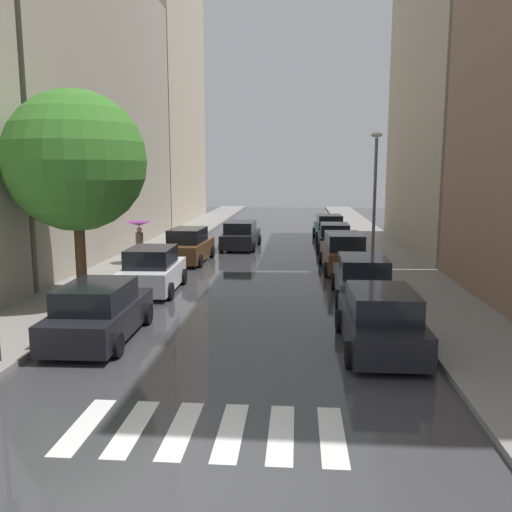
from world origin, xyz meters
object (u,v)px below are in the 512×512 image
at_px(parked_car_right_third, 343,253).
at_px(parked_car_right_fourth, 334,238).
at_px(parked_car_left_third, 189,246).
at_px(lamp_post_right, 375,185).
at_px(pedestrian_foreground, 139,232).
at_px(parked_car_left_nearest, 99,313).
at_px(car_midroad, 241,236).
at_px(parked_car_right_fifth, 329,228).
at_px(street_tree_left, 76,161).
at_px(parked_car_right_second, 362,279).
at_px(parked_car_left_second, 153,271).
at_px(parked_car_right_nearest, 381,321).

bearing_deg(parked_car_right_third, parked_car_right_fourth, -1.91).
distance_m(parked_car_left_third, lamp_post_right, 10.08).
distance_m(parked_car_right_third, pedestrian_foreground, 9.84).
distance_m(parked_car_left_nearest, lamp_post_right, 17.32).
bearing_deg(parked_car_right_third, pedestrian_foreground, 85.76).
relative_size(parked_car_left_third, car_midroad, 0.94).
relative_size(parked_car_right_fifth, lamp_post_right, 0.65).
distance_m(parked_car_right_fifth, street_tree_left, 21.30).
relative_size(parked_car_left_nearest, parked_car_right_second, 0.99).
xyz_separation_m(parked_car_left_second, parked_car_right_second, (7.88, -0.57, -0.06)).
distance_m(parked_car_left_nearest, parked_car_right_second, 9.39).
distance_m(parked_car_right_third, lamp_post_right, 4.88).
xyz_separation_m(parked_car_right_nearest, car_midroad, (-5.56, 17.84, 0.00)).
bearing_deg(parked_car_left_nearest, parked_car_right_fifth, -19.76).
bearing_deg(parked_car_right_fourth, parked_car_left_nearest, 157.20).
height_order(parked_car_left_second, parked_car_right_second, parked_car_left_second).
bearing_deg(parked_car_right_nearest, pedestrian_foreground, 39.99).
xyz_separation_m(parked_car_right_fourth, street_tree_left, (-9.63, -13.17, 4.17)).
distance_m(parked_car_right_fourth, car_midroad, 5.54).
bearing_deg(street_tree_left, parked_car_right_fourth, 53.82).
xyz_separation_m(parked_car_right_third, pedestrian_foreground, (-9.79, 0.38, 0.85)).
relative_size(parked_car_left_third, pedestrian_foreground, 2.22).
height_order(parked_car_left_third, parked_car_right_fifth, parked_car_left_third).
bearing_deg(parked_car_right_fifth, parked_car_left_nearest, 159.00).
bearing_deg(parked_car_left_nearest, pedestrian_foreground, 10.08).
xyz_separation_m(parked_car_right_second, lamp_post_right, (1.60, 8.95, 3.12)).
bearing_deg(parked_car_right_nearest, parked_car_right_second, -2.40).
height_order(parked_car_right_third, lamp_post_right, lamp_post_right).
bearing_deg(lamp_post_right, parked_car_right_third, -118.35).
xyz_separation_m(parked_car_left_second, pedestrian_foreground, (-2.13, 5.40, 0.87)).
relative_size(parked_car_right_fifth, street_tree_left, 0.58).
height_order(parked_car_left_nearest, parked_car_right_second, parked_car_left_nearest).
relative_size(parked_car_left_nearest, car_midroad, 0.94).
bearing_deg(parked_car_left_nearest, car_midroad, -7.75).
bearing_deg(parked_car_right_second, pedestrian_foreground, 59.84).
relative_size(parked_car_right_nearest, parked_car_right_fifth, 1.05).
height_order(parked_car_left_second, parked_car_right_fourth, parked_car_left_second).
bearing_deg(parked_car_left_second, car_midroad, -12.06).
xyz_separation_m(parked_car_right_second, parked_car_right_fifth, (-0.23, 17.15, 0.03)).
distance_m(parked_car_left_second, parked_car_right_nearest, 9.83).
bearing_deg(parked_car_right_fourth, lamp_post_right, -146.05).
relative_size(parked_car_right_fourth, pedestrian_foreground, 2.09).
distance_m(parked_car_left_second, pedestrian_foreground, 5.87).
bearing_deg(parked_car_left_second, parked_car_right_fifth, -26.51).
bearing_deg(lamp_post_right, parked_car_right_fifth, 102.56).
bearing_deg(street_tree_left, lamp_post_right, 42.09).
height_order(parked_car_right_fifth, lamp_post_right, lamp_post_right).
relative_size(parked_car_left_second, car_midroad, 0.86).
bearing_deg(parked_car_left_nearest, parked_car_right_nearest, -93.15).
distance_m(parked_car_left_third, street_tree_left, 9.79).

